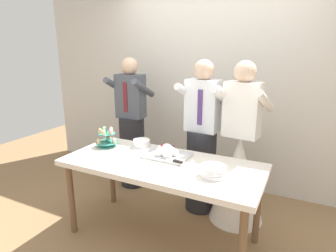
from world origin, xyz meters
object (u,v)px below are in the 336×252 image
(person_groom, at_px, (201,146))
(plate_stack, at_px, (213,171))
(dessert_table, at_px, (162,170))
(person_guest, at_px, (132,130))
(round_cake, at_px, (142,144))
(main_cake_tray, at_px, (167,153))
(person_bride, at_px, (239,168))
(cupcake_stand, at_px, (107,138))

(person_groom, bearing_deg, plate_stack, -63.70)
(dessert_table, bearing_deg, person_groom, 77.51)
(person_guest, bearing_deg, round_cake, -48.29)
(person_guest, bearing_deg, dessert_table, -43.41)
(dessert_table, relative_size, person_guest, 1.08)
(plate_stack, distance_m, person_guest, 1.63)
(person_groom, bearing_deg, main_cake_tray, -107.79)
(plate_stack, height_order, person_bride, person_bride)
(dessert_table, xyz_separation_m, cupcake_stand, (-0.71, 0.12, 0.16))
(cupcake_stand, height_order, person_groom, person_groom)
(dessert_table, bearing_deg, plate_stack, -8.37)
(person_groom, distance_m, person_bride, 0.45)
(round_cake, xyz_separation_m, person_groom, (0.52, 0.39, -0.07))
(main_cake_tray, height_order, round_cake, main_cake_tray)
(main_cake_tray, bearing_deg, person_groom, 72.21)
(dessert_table, height_order, round_cake, round_cake)
(cupcake_stand, relative_size, person_groom, 0.14)
(person_bride, bearing_deg, round_cake, -158.50)
(person_groom, distance_m, person_guest, 1.02)
(cupcake_stand, bearing_deg, dessert_table, -9.90)
(cupcake_stand, distance_m, person_bride, 1.39)
(cupcake_stand, bearing_deg, person_guest, 102.62)
(round_cake, height_order, person_groom, person_groom)
(cupcake_stand, bearing_deg, main_cake_tray, 1.37)
(main_cake_tray, bearing_deg, plate_stack, -22.29)
(main_cake_tray, distance_m, round_cake, 0.37)
(dessert_table, bearing_deg, cupcake_stand, 170.10)
(dessert_table, height_order, plate_stack, plate_stack)
(round_cake, height_order, person_bride, person_bride)
(round_cake, bearing_deg, person_bride, 21.50)
(round_cake, xyz_separation_m, person_bride, (0.93, 0.37, -0.23))
(dessert_table, height_order, person_guest, person_guest)
(cupcake_stand, height_order, round_cake, cupcake_stand)
(main_cake_tray, distance_m, person_groom, 0.54)
(round_cake, bearing_deg, person_guest, 131.71)
(plate_stack, distance_m, round_cake, 0.94)
(round_cake, bearing_deg, person_groom, 36.85)
(cupcake_stand, height_order, plate_stack, cupcake_stand)
(dessert_table, distance_m, plate_stack, 0.52)
(plate_stack, xyz_separation_m, person_bride, (0.06, 0.70, -0.24))
(cupcake_stand, xyz_separation_m, person_guest, (-0.16, 0.69, -0.12))
(main_cake_tray, xyz_separation_m, person_bride, (0.58, 0.49, -0.23))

